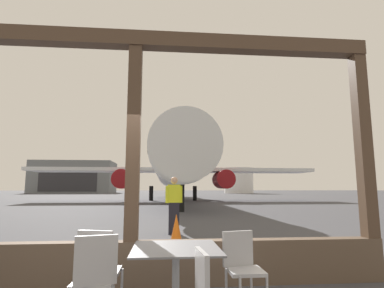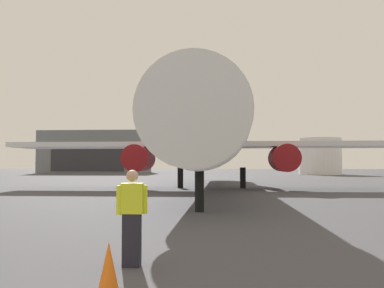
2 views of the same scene
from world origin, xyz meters
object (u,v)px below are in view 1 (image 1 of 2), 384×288
Objects in this scene: cafe_chair_aisle_left at (98,265)px; traffic_cone at (176,229)px; cafe_chair_window_left at (242,263)px; distant_hangar at (75,177)px; cafe_chair_aisle_right at (95,275)px; ground_crew_worker at (174,204)px; dining_table at (176,273)px; fuel_storage_tank at (239,181)px; airplane at (174,167)px.

cafe_chair_aisle_left reaches higher than traffic_cone.
cafe_chair_window_left is 86.64m from distant_hangar.
traffic_cone is at bearing 76.95° from cafe_chair_aisle_left.
ground_crew_worker is (0.98, 6.42, 0.33)m from cafe_chair_aisle_right.
dining_table is 1.08× the size of cafe_chair_window_left.
fuel_storage_tank is at bearing 74.91° from traffic_cone.
fuel_storage_tank is (18.65, 73.02, 2.66)m from dining_table.
dining_table is 0.05× the size of distant_hangar.
cafe_chair_aisle_right is 6.50m from ground_crew_worker.
fuel_storage_tank is (17.75, 43.65, -0.38)m from airplane.
ground_crew_worker reaches higher than cafe_chair_window_left.
cafe_chair_aisle_right reaches higher than dining_table.
fuel_storage_tank is at bearing 75.67° from dining_table.
airplane is at bearing 88.24° from dining_table.
airplane is 59.36m from distant_hangar.
fuel_storage_tank reaches higher than cafe_chair_aisle_left.
cafe_chair_window_left is at bearing -103.78° from fuel_storage_tank.
distant_hangar is (-25.16, 53.75, 0.65)m from airplane.
cafe_chair_aisle_right is at bearing -161.41° from cafe_chair_window_left.
fuel_storage_tank is at bearing 74.56° from ground_crew_worker.
airplane is at bearing 89.80° from cafe_chair_window_left.
cafe_chair_aisle_left is at bearing -103.05° from traffic_cone.
cafe_chair_aisle_right is at bearing -101.55° from traffic_cone.
cafe_chair_window_left is at bearing -73.17° from distant_hangar.
ground_crew_worker reaches higher than cafe_chair_aisle_left.
fuel_storage_tank is at bearing -13.25° from distant_hangar.
ground_crew_worker is 80.83m from distant_hangar.
cafe_chair_aisle_right is (0.05, -0.38, 0.00)m from cafe_chair_aisle_left.
cafe_chair_aisle_right is at bearing -104.86° from fuel_storage_tank.
distant_hangar reaches higher than traffic_cone.
cafe_chair_window_left is 0.04× the size of distant_hangar.
distant_hangar reaches higher than fuel_storage_tank.
ground_crew_worker is 2.37× the size of traffic_cone.
cafe_chair_window_left is 1.69m from cafe_chair_aisle_right.
airplane is 21.20× the size of ground_crew_worker.
ground_crew_worker is 0.24× the size of fuel_storage_tank.
airplane is at bearing 86.58° from cafe_chair_aisle_left.
distant_hangar reaches higher than cafe_chair_aisle_left.
cafe_chair_aisle_right is 1.30× the size of traffic_cone.
cafe_chair_window_left is at bearing -81.98° from traffic_cone.
distant_hangar is at bearing 107.61° from ground_crew_worker.
fuel_storage_tank is at bearing 75.03° from cafe_chair_aisle_left.
fuel_storage_tank is (17.85, 72.75, 2.64)m from cafe_chair_window_left.
distant_hangar is (-24.44, 76.98, 3.29)m from ground_crew_worker.
traffic_cone is 0.04× the size of distant_hangar.
dining_table is 0.84m from cafe_chair_window_left.
cafe_chair_aisle_left is at bearing 96.86° from cafe_chair_aisle_right.
dining_table is at bearing -91.76° from airplane.
ground_crew_worker reaches higher than dining_table.
airplane is at bearing 86.71° from cafe_chair_aisle_right.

